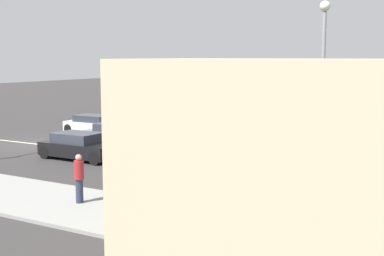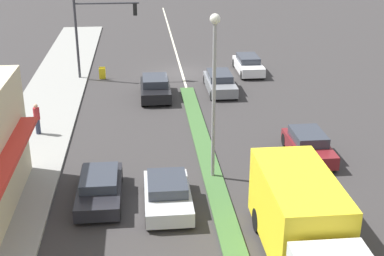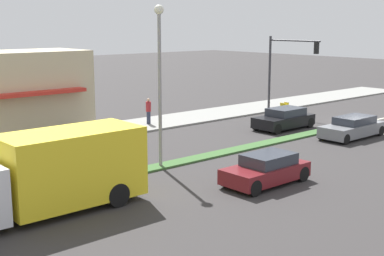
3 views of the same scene
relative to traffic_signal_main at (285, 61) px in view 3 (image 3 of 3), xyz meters
The scene contains 14 objects.
ground_plane 18.63m from the traffic_signal_main, 109.64° to the left, with size 160.00×160.00×0.00m, color #333030.
sidewalk_right 18.30m from the traffic_signal_main, 80.75° to the left, with size 4.00×73.00×0.12m, color gray.
lane_marking_center 7.31m from the traffic_signal_main, behind, with size 0.16×60.00×0.01m, color beige.
building_corner_store 20.14m from the traffic_signal_main, 77.59° to the left, with size 4.86×9.52×4.99m.
traffic_signal_main is the anchor object (origin of this frame).
street_lamp 17.59m from the traffic_signal_main, 110.41° to the left, with size 0.44×0.44×7.37m.
pedestrian 11.34m from the traffic_signal_main, 76.09° to the left, with size 0.34×0.34×1.71m.
warning_aframe_sign 3.48m from the traffic_signal_main, 147.47° to the left, with size 0.45×0.53×0.84m.
delivery_truck 24.74m from the traffic_signal_main, 109.76° to the left, with size 2.44×7.50×2.87m.
sedan_dark 18.40m from the traffic_signal_main, 93.56° to the left, with size 1.80×4.16×1.14m.
suv_black 6.96m from the traffic_signal_main, 129.68° to the left, with size 1.91×4.15×1.33m.
suv_grey 9.73m from the traffic_signal_main, 155.37° to the left, with size 1.78×4.49×1.26m.
sedan_maroon 18.76m from the traffic_signal_main, 127.03° to the left, with size 1.77×3.91×1.29m.
sedan_silver 19.60m from the traffic_signal_main, 101.72° to the left, with size 1.89×3.84×1.21m.
Camera 3 is at (-19.23, 32.20, 6.65)m, focal length 50.00 mm.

